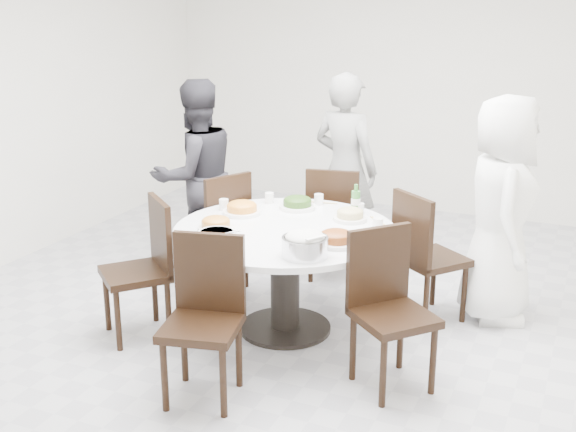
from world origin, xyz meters
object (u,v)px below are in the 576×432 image
at_px(chair_n, 335,222).
at_px(rice_bowl, 305,247).
at_px(chair_sw, 135,271).
at_px(chair_se, 394,313).
at_px(chair_ne, 432,256).
at_px(dining_table, 285,280).
at_px(diner_middle, 345,169).
at_px(beverage_bottle, 356,199).
at_px(chair_s, 201,323).
at_px(diner_left, 196,176).
at_px(diner_right, 501,210).
at_px(soup_bowl, 217,237).
at_px(chair_nw, 215,230).

xyz_separation_m(chair_n, rice_bowl, (0.37, -1.54, 0.33)).
relative_size(chair_sw, chair_se, 1.00).
distance_m(chair_ne, rice_bowl, 1.23).
distance_m(chair_ne, chair_se, 1.05).
height_order(dining_table, chair_ne, chair_ne).
height_order(chair_ne, diner_middle, diner_middle).
relative_size(chair_se, beverage_bottle, 4.32).
distance_m(chair_s, diner_left, 2.16).
bearing_deg(dining_table, diner_right, 32.47).
bearing_deg(chair_se, soup_bowl, 131.12).
relative_size(diner_left, rice_bowl, 5.75).
bearing_deg(chair_n, chair_se, 110.65).
bearing_deg(dining_table, diner_middle, 93.75).
xyz_separation_m(diner_right, rice_bowl, (-0.96, -1.27, 0.00)).
bearing_deg(chair_ne, rice_bowl, 101.06).
distance_m(chair_sw, diner_middle, 2.15).
bearing_deg(rice_bowl, diner_right, 53.04).
bearing_deg(rice_bowl, beverage_bottle, 90.06).
xyz_separation_m(chair_ne, beverage_bottle, (-0.54, -0.11, 0.38)).
xyz_separation_m(chair_nw, diner_left, (-0.34, 0.31, 0.33)).
xyz_separation_m(diner_right, diner_middle, (-1.39, 0.66, 0.02)).
xyz_separation_m(chair_s, diner_left, (-1.11, 1.83, 0.33)).
bearing_deg(beverage_bottle, diner_left, 167.91).
distance_m(dining_table, soup_bowl, 0.66).
relative_size(chair_sw, soup_bowl, 4.03).
bearing_deg(chair_ne, diner_middle, -3.97).
bearing_deg(soup_bowl, dining_table, 57.72).
relative_size(chair_ne, chair_se, 1.00).
bearing_deg(dining_table, diner_left, 145.25).
distance_m(chair_sw, diner_right, 2.57).
bearing_deg(beverage_bottle, diner_middle, 113.40).
xyz_separation_m(dining_table, chair_sw, (-0.89, -0.48, 0.10)).
xyz_separation_m(rice_bowl, beverage_bottle, (-0.00, 0.95, 0.05)).
distance_m(chair_ne, diner_right, 0.58).
xyz_separation_m(dining_table, soup_bowl, (-0.28, -0.44, 0.41)).
height_order(dining_table, chair_se, chair_se).
bearing_deg(dining_table, chair_n, 91.77).
xyz_separation_m(chair_ne, diner_right, (0.42, 0.22, 0.33)).
relative_size(diner_middle, beverage_bottle, 7.50).
distance_m(chair_s, beverage_bottle, 1.60).
distance_m(diner_right, diner_left, 2.47).
distance_m(chair_n, beverage_bottle, 0.80).
bearing_deg(chair_n, beverage_bottle, 110.95).
xyz_separation_m(dining_table, chair_nw, (-0.83, 0.51, 0.10)).
relative_size(chair_n, chair_nw, 1.00).
xyz_separation_m(chair_ne, rice_bowl, (-0.54, -1.05, 0.33)).
xyz_separation_m(chair_ne, chair_sw, (-1.77, -1.09, 0.00)).
xyz_separation_m(diner_left, soup_bowl, (0.90, -1.26, -0.02)).
bearing_deg(diner_left, chair_sw, 44.90).
relative_size(chair_ne, rice_bowl, 3.40).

